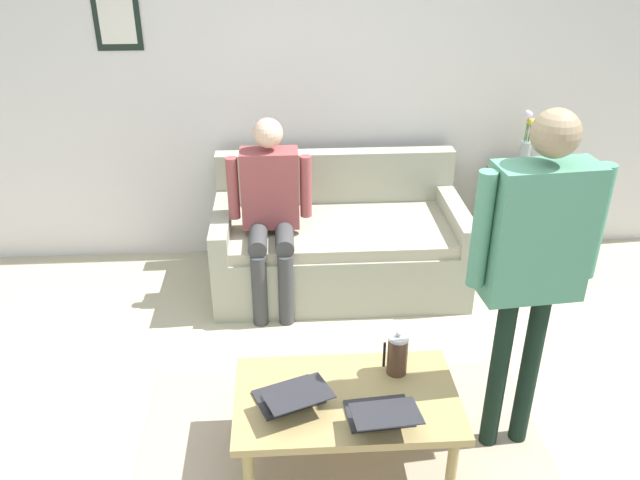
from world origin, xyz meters
TOP-DOWN VIEW (x-y plane):
  - ground_plane at (0.00, 0.00)m, footprint 7.68×7.68m
  - area_rug at (-0.12, 0.17)m, footprint 2.07×1.61m
  - back_wall at (0.00, -2.20)m, footprint 7.04×0.11m
  - couch at (-0.24, -1.64)m, footprint 1.73×0.91m
  - coffee_table at (-0.12, 0.07)m, footprint 1.06×0.63m
  - laptop_left at (-0.26, 0.24)m, footprint 0.32×0.34m
  - laptop_center at (0.14, 0.10)m, footprint 0.39×0.40m
  - french_press at (-0.39, -0.09)m, footprint 0.12×0.10m
  - side_shelf at (-1.59, -1.87)m, footprint 0.42×0.32m
  - flower_vase at (-1.59, -1.87)m, footprint 0.09×0.08m
  - person_standing at (-0.95, -0.01)m, footprint 0.61×0.24m
  - person_seated at (0.23, -1.41)m, footprint 0.55×0.51m

SIDE VIEW (x-z plane):
  - ground_plane at x=0.00m, z-range 0.00..0.00m
  - area_rug at x=-0.12m, z-range 0.00..0.01m
  - couch at x=-0.24m, z-range -0.13..0.75m
  - coffee_table at x=-0.12m, z-range 0.16..0.56m
  - side_shelf at x=-1.59m, z-range 0.00..0.73m
  - laptop_left at x=-0.26m, z-range 0.38..0.51m
  - laptop_center at x=0.14m, z-range 0.39..0.51m
  - french_press at x=-0.39m, z-range 0.39..0.63m
  - person_seated at x=0.23m, z-range 0.09..1.37m
  - flower_vase at x=-1.59m, z-range 0.69..1.15m
  - person_standing at x=-0.95m, z-range 0.25..1.99m
  - back_wall at x=0.00m, z-range 0.00..2.70m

